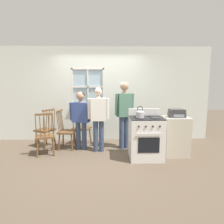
{
  "coord_description": "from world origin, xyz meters",
  "views": [
    {
      "loc": [
        0.23,
        -4.45,
        1.65
      ],
      "look_at": [
        0.33,
        0.12,
        1.0
      ],
      "focal_mm": 32.0,
      "sensor_mm": 36.0,
      "label": 1
    }
  ],
  "objects_px": {
    "chair_by_window": "(82,128)",
    "chair_center_cluster": "(66,131)",
    "chair_near_stove": "(45,136)",
    "side_counter": "(175,136)",
    "person_adult_right": "(124,108)",
    "stereo": "(177,113)",
    "person_elderly_left": "(81,115)",
    "stove": "(146,137)",
    "potted_plant": "(95,103)",
    "kettle": "(140,114)",
    "person_teen_center": "(98,114)",
    "chair_near_wall": "(46,130)"
  },
  "relations": [
    {
      "from": "chair_by_window",
      "to": "chair_center_cluster",
      "type": "bearing_deg",
      "value": 67.27
    },
    {
      "from": "chair_near_stove",
      "to": "side_counter",
      "type": "xyz_separation_m",
      "value": [
        3.02,
        -0.09,
        0.0
      ]
    },
    {
      "from": "chair_near_stove",
      "to": "side_counter",
      "type": "height_order",
      "value": "chair_near_stove"
    },
    {
      "from": "person_adult_right",
      "to": "stereo",
      "type": "xyz_separation_m",
      "value": [
        1.15,
        -0.54,
        -0.05
      ]
    },
    {
      "from": "chair_near_stove",
      "to": "person_elderly_left",
      "type": "distance_m",
      "value": 0.98
    },
    {
      "from": "stove",
      "to": "potted_plant",
      "type": "distance_m",
      "value": 2.01
    },
    {
      "from": "potted_plant",
      "to": "kettle",
      "type": "bearing_deg",
      "value": -57.48
    },
    {
      "from": "chair_by_window",
      "to": "kettle",
      "type": "xyz_separation_m",
      "value": [
        1.4,
        -1.22,
        0.58
      ]
    },
    {
      "from": "chair_center_cluster",
      "to": "person_adult_right",
      "type": "distance_m",
      "value": 1.59
    },
    {
      "from": "person_elderly_left",
      "to": "chair_by_window",
      "type": "bearing_deg",
      "value": 108.84
    },
    {
      "from": "stereo",
      "to": "side_counter",
      "type": "bearing_deg",
      "value": 90.0
    },
    {
      "from": "person_teen_center",
      "to": "person_adult_right",
      "type": "xyz_separation_m",
      "value": [
        0.64,
        0.22,
        0.1
      ]
    },
    {
      "from": "chair_by_window",
      "to": "person_elderly_left",
      "type": "bearing_deg",
      "value": 115.27
    },
    {
      "from": "person_elderly_left",
      "to": "side_counter",
      "type": "xyz_separation_m",
      "value": [
        2.24,
        -0.47,
        -0.44
      ]
    },
    {
      "from": "stove",
      "to": "chair_near_wall",
      "type": "bearing_deg",
      "value": 159.98
    },
    {
      "from": "person_elderly_left",
      "to": "person_adult_right",
      "type": "bearing_deg",
      "value": 15.34
    },
    {
      "from": "chair_by_window",
      "to": "potted_plant",
      "type": "bearing_deg",
      "value": -113.18
    },
    {
      "from": "potted_plant",
      "to": "side_counter",
      "type": "xyz_separation_m",
      "value": [
        1.92,
        -1.31,
        -0.65
      ]
    },
    {
      "from": "side_counter",
      "to": "stereo",
      "type": "relative_size",
      "value": 2.65
    },
    {
      "from": "chair_near_stove",
      "to": "person_adult_right",
      "type": "bearing_deg",
      "value": 177.92
    },
    {
      "from": "chair_near_stove",
      "to": "side_counter",
      "type": "relative_size",
      "value": 1.11
    },
    {
      "from": "chair_near_wall",
      "to": "chair_center_cluster",
      "type": "bearing_deg",
      "value": 103.01
    },
    {
      "from": "person_teen_center",
      "to": "stove",
      "type": "distance_m",
      "value": 1.25
    },
    {
      "from": "chair_near_wall",
      "to": "side_counter",
      "type": "bearing_deg",
      "value": 108.61
    },
    {
      "from": "chair_center_cluster",
      "to": "person_teen_center",
      "type": "distance_m",
      "value": 0.99
    },
    {
      "from": "chair_near_stove",
      "to": "person_teen_center",
      "type": "distance_m",
      "value": 1.34
    },
    {
      "from": "person_elderly_left",
      "to": "person_teen_center",
      "type": "bearing_deg",
      "value": -8.82
    },
    {
      "from": "chair_near_wall",
      "to": "side_counter",
      "type": "relative_size",
      "value": 1.11
    },
    {
      "from": "chair_center_cluster",
      "to": "person_teen_center",
      "type": "relative_size",
      "value": 0.64
    },
    {
      "from": "chair_near_wall",
      "to": "person_teen_center",
      "type": "relative_size",
      "value": 0.64
    },
    {
      "from": "person_elderly_left",
      "to": "stove",
      "type": "relative_size",
      "value": 1.34
    },
    {
      "from": "chair_near_stove",
      "to": "stove",
      "type": "height_order",
      "value": "stove"
    },
    {
      "from": "person_adult_right",
      "to": "chair_near_stove",
      "type": "bearing_deg",
      "value": 173.8
    },
    {
      "from": "side_counter",
      "to": "person_teen_center",
      "type": "bearing_deg",
      "value": 170.67
    },
    {
      "from": "stove",
      "to": "chair_near_stove",
      "type": "bearing_deg",
      "value": 173.3
    },
    {
      "from": "chair_by_window",
      "to": "side_counter",
      "type": "relative_size",
      "value": 1.11
    },
    {
      "from": "chair_near_stove",
      "to": "stove",
      "type": "distance_m",
      "value": 2.31
    },
    {
      "from": "stove",
      "to": "person_adult_right",
      "type": "bearing_deg",
      "value": 121.25
    },
    {
      "from": "person_teen_center",
      "to": "chair_by_window",
      "type": "bearing_deg",
      "value": 126.71
    },
    {
      "from": "chair_near_stove",
      "to": "kettle",
      "type": "height_order",
      "value": "kettle"
    },
    {
      "from": "person_teen_center",
      "to": "stereo",
      "type": "xyz_separation_m",
      "value": [
        1.79,
        -0.31,
        0.06
      ]
    },
    {
      "from": "chair_by_window",
      "to": "person_adult_right",
      "type": "distance_m",
      "value": 1.33
    },
    {
      "from": "chair_near_wall",
      "to": "person_adult_right",
      "type": "relative_size",
      "value": 0.59
    },
    {
      "from": "chair_center_cluster",
      "to": "potted_plant",
      "type": "height_order",
      "value": "potted_plant"
    },
    {
      "from": "person_elderly_left",
      "to": "stove",
      "type": "distance_m",
      "value": 1.7
    },
    {
      "from": "chair_near_wall",
      "to": "chair_near_stove",
      "type": "distance_m",
      "value": 0.66
    },
    {
      "from": "chair_center_cluster",
      "to": "kettle",
      "type": "height_order",
      "value": "kettle"
    },
    {
      "from": "chair_by_window",
      "to": "chair_center_cluster",
      "type": "distance_m",
      "value": 0.51
    },
    {
      "from": "potted_plant",
      "to": "chair_center_cluster",
      "type": "bearing_deg",
      "value": -132.28
    },
    {
      "from": "stove",
      "to": "kettle",
      "type": "relative_size",
      "value": 4.39
    }
  ]
}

